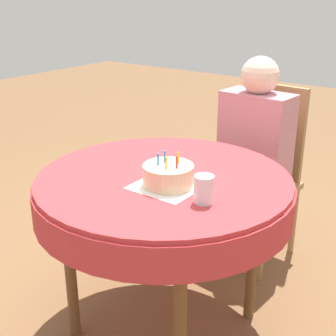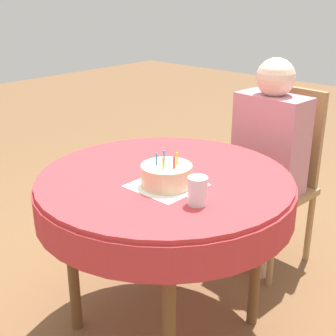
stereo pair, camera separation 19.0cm
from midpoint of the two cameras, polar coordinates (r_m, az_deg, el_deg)
name	(u,v)px [view 1 (the left image)]	position (r m, az deg, el deg)	size (l,w,h in m)	color
ground_plane	(164,324)	(2.36, -2.89, -18.56)	(12.00, 12.00, 0.00)	brown
dining_table	(164,196)	(1.99, -3.25, -3.47)	(1.09, 1.09, 0.77)	#BC3338
chair	(260,169)	(2.73, 9.28, -0.14)	(0.46, 0.46, 0.99)	#A37A4C
person	(253,143)	(2.59, 8.32, 2.97)	(0.39, 0.31, 1.17)	beige
napkin	(168,185)	(1.86, -2.89, -2.21)	(0.25, 0.25, 0.00)	white
birthday_cake	(168,175)	(1.84, -2.92, -0.95)	(0.20, 0.20, 0.13)	beige
drinking_glass	(204,189)	(1.70, 1.21, -2.69)	(0.07, 0.07, 0.11)	silver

